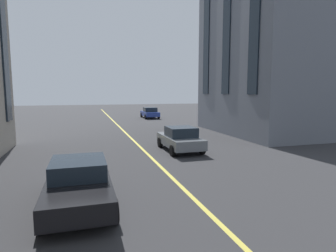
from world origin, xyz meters
TOP-DOWN VIEW (x-y plane):
  - lane_centre_line at (20.00, 0.00)m, footprint 80.00×0.16m
  - car_blue_oncoming at (39.27, -4.90)m, footprint 3.90×1.89m
  - car_black_parked_a at (12.32, 3.49)m, footprint 4.40×1.95m
  - car_grey_far at (18.98, -2.01)m, footprint 3.90×1.89m

SIDE VIEW (x-z plane):
  - lane_centre_line at x=20.00m, z-range 0.00..0.01m
  - car_blue_oncoming at x=39.27m, z-range 0.00..1.40m
  - car_grey_far at x=18.98m, z-range 0.00..1.40m
  - car_black_parked_a at x=12.32m, z-range 0.02..1.39m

